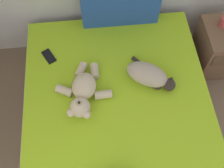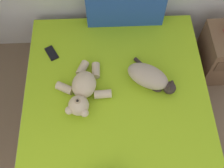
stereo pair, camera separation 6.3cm
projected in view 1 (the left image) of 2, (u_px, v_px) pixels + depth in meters
bed at (118, 121)px, 2.29m from camera, size 1.52×1.95×0.47m
patterned_cushion at (121, 0)px, 2.30m from camera, size 0.68×0.13×0.50m
cat at (149, 75)px, 2.15m from camera, size 0.41×0.39×0.15m
teddy_bear at (83, 92)px, 2.08m from camera, size 0.44×0.52×0.17m
cell_phone at (49, 56)px, 2.32m from camera, size 0.13×0.16×0.01m
nightstand at (222, 48)px, 2.64m from camera, size 0.44×0.46×0.50m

